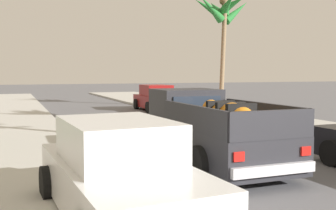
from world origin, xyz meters
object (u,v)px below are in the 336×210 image
(car_right_near, at_px, (156,99))
(car_left_mid, at_px, (119,173))
(pickup_truck, at_px, (208,130))

(car_right_near, xyz_separation_m, car_left_mid, (-6.62, -16.56, 0.00))
(pickup_truck, distance_m, car_right_near, 14.04)
(car_left_mid, bearing_deg, pickup_truck, 43.89)
(car_left_mid, bearing_deg, car_right_near, 68.21)
(car_right_near, relative_size, car_left_mid, 0.99)
(car_right_near, height_order, car_left_mid, same)
(car_right_near, bearing_deg, car_left_mid, -111.79)
(car_right_near, bearing_deg, pickup_truck, -104.58)
(pickup_truck, relative_size, car_right_near, 1.22)
(pickup_truck, xyz_separation_m, car_right_near, (3.53, 13.59, -0.10))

